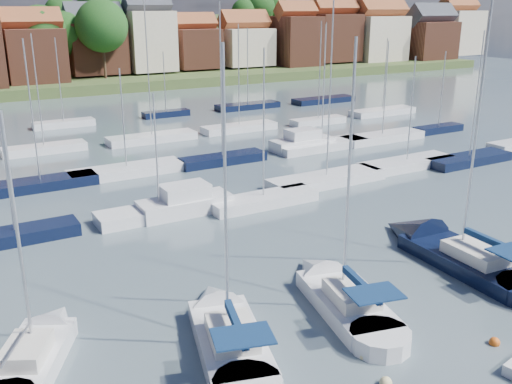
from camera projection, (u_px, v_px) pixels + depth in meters
ground at (157, 149)px, 61.56m from camera, size 260.00×260.00×0.00m
sailboat_left at (225, 330)px, 26.58m from camera, size 5.64×11.05×14.57m
sailboat_centre at (336, 294)px, 29.89m from camera, size 5.10×11.08×14.62m
sailboat_navy at (446, 251)px, 35.19m from camera, size 4.22×13.46×18.33m
sailboat_far at (38, 351)px, 24.92m from camera, size 6.26×8.99×11.96m
buoy_c at (364, 358)px, 25.07m from camera, size 0.51×0.51×0.51m
buoy_d at (494, 344)px, 26.06m from camera, size 0.49×0.49×0.49m
buoy_e at (416, 250)px, 36.16m from camera, size 0.45×0.45×0.45m
buoy_h at (366, 330)px, 27.18m from camera, size 0.51×0.51×0.51m
marina_field at (192, 153)px, 58.34m from camera, size 79.62×41.41×15.93m
far_shore_town at (28, 50)px, 137.48m from camera, size 212.46×90.00×22.27m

